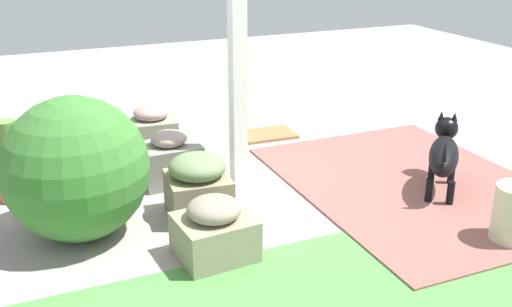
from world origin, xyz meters
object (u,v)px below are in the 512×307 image
Objects in this scene: stone_planter_mid at (198,185)px; round_shrub at (76,169)px; terracotta_pot_tall at (12,171)px; stone_planter_far at (215,230)px; doormat at (265,135)px; terracotta_pot_spiky at (74,148)px; dog at (444,153)px; porch_pillar at (237,59)px; stone_planter_nearest at (152,133)px; stone_planter_near at (170,159)px.

round_shrub is at bearing -2.28° from stone_planter_mid.
stone_planter_far is at bearing 128.32° from terracotta_pot_tall.
round_shrub reaches higher than doormat.
round_shrub is 1.05m from terracotta_pot_spiky.
terracotta_pot_tall is 1.06× the size of doormat.
dog is (-1.92, -0.23, 0.13)m from stone_planter_far.
round_shrub is (0.80, -0.03, 0.24)m from stone_planter_mid.
dog reaches higher than doormat.
doormat is at bearing -124.29° from porch_pillar.
terracotta_pot_tall is at bearing -63.59° from round_shrub.
stone_planter_far is at bearing 6.87° from dog.
stone_planter_nearest is 0.71m from terracotta_pot_spiky.
terracotta_pot_spiky is (0.62, -1.63, 0.06)m from stone_planter_far.
stone_planter_near is at bearing 31.47° from doormat.
stone_planter_far is 0.85× the size of doormat.
round_shrub is at bearing 56.88° from stone_planter_nearest.
round_shrub is 1.55× the size of terracotta_pot_tall.
porch_pillar is 1.40m from round_shrub.
stone_planter_mid is at bearing 50.34° from doormat.
stone_planter_nearest is at bearing -123.12° from round_shrub.
terracotta_pot_tall is 0.88× the size of dog.
stone_planter_near is 0.79m from terracotta_pot_spiky.
stone_planter_far reaches higher than doormat.
dog reaches higher than stone_planter_near.
porch_pillar is 1.86m from terracotta_pot_tall.
stone_planter_nearest is 1.03× the size of stone_planter_mid.
porch_pillar reaches higher than doormat.
porch_pillar is 1.52m from doormat.
porch_pillar is 1.54m from terracotta_pot_spiky.
doormat is at bearing -129.66° from stone_planter_mid.
porch_pillar is 0.97m from stone_planter_mid.
round_shrub is 1.83× the size of terracotta_pot_spiky.
terracotta_pot_tall is (1.18, -0.80, -0.01)m from stone_planter_mid.
terracotta_pot_tall is at bearing -8.06° from stone_planter_near.
stone_planter_mid is 1.43m from terracotta_pot_tall.
terracotta_pot_spiky is (0.68, 0.17, 0.02)m from stone_planter_nearest.
stone_planter_far is 0.71× the size of dog.
porch_pillar is 1.37m from stone_planter_far.
stone_planter_near is (0.01, 0.58, -0.03)m from stone_planter_nearest.
round_shrub reaches higher than dog.
round_shrub is at bearing 116.41° from terracotta_pot_tall.
round_shrub is at bearing -40.78° from stone_planter_far.
terracotta_pot_tall is at bearing -14.69° from porch_pillar.
dog is (-3.01, 1.15, 0.10)m from terracotta_pot_tall.
terracotta_pot_spiky reaches higher than stone_planter_near.
porch_pillar reaches higher than stone_planter_far.
stone_planter_nearest is 0.58m from stone_planter_near.
porch_pillar is 3.51× the size of doormat.
porch_pillar is at bearing -119.32° from stone_planter_far.
stone_planter_far is at bearing 81.65° from stone_planter_mid.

